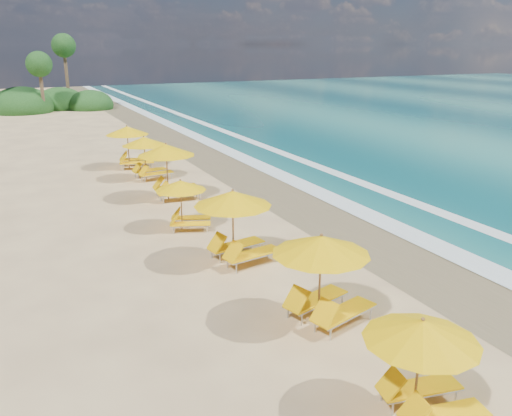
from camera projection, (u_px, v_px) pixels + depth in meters
ground at (256, 239)px, 19.59m from camera, size 160.00×160.00×0.00m
wet_sand at (345, 224)px, 21.23m from camera, size 4.00×160.00×0.01m
surf_foam at (398, 214)px, 22.34m from camera, size 4.00×160.00×0.01m
station_1 at (426, 362)px, 9.85m from camera, size 2.63×2.51×2.20m
station_2 at (325, 272)px, 13.33m from camera, size 3.13×3.04×2.50m
station_3 at (238, 221)px, 17.09m from camera, size 3.04×2.90×2.55m
station_4 at (185, 201)px, 20.38m from camera, size 2.58×2.54×2.00m
station_5 at (171, 167)px, 24.28m from camera, size 2.98×2.79×2.66m
station_6 at (148, 155)px, 27.93m from camera, size 2.75×2.60×2.35m
station_7 at (131, 144)px, 30.51m from camera, size 3.03×2.90×2.49m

